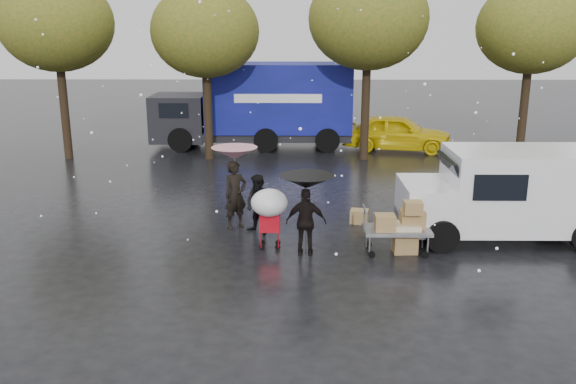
{
  "coord_description": "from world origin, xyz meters",
  "views": [
    {
      "loc": [
        -0.18,
        -13.18,
        5.07
      ],
      "look_at": [
        -0.34,
        1.0,
        1.14
      ],
      "focal_mm": 38.0,
      "sensor_mm": 36.0,
      "label": 1
    }
  ],
  "objects_px": {
    "person_black": "(306,222)",
    "shopping_cart": "(269,206)",
    "person_pink": "(235,195)",
    "white_van": "(511,192)",
    "blue_truck": "(259,105)",
    "vendor_cart": "(401,223)",
    "yellow_taxi": "(397,132)"
  },
  "relations": [
    {
      "from": "shopping_cart",
      "to": "yellow_taxi",
      "type": "distance_m",
      "value": 12.55
    },
    {
      "from": "vendor_cart",
      "to": "person_pink",
      "type": "bearing_deg",
      "value": 155.87
    },
    {
      "from": "person_black",
      "to": "vendor_cart",
      "type": "distance_m",
      "value": 2.15
    },
    {
      "from": "person_black",
      "to": "white_van",
      "type": "xyz_separation_m",
      "value": [
        4.93,
        1.14,
        0.38
      ]
    },
    {
      "from": "white_van",
      "to": "yellow_taxi",
      "type": "relative_size",
      "value": 1.12
    },
    {
      "from": "person_black",
      "to": "blue_truck",
      "type": "relative_size",
      "value": 0.19
    },
    {
      "from": "white_van",
      "to": "vendor_cart",
      "type": "bearing_deg",
      "value": -159.72
    },
    {
      "from": "vendor_cart",
      "to": "shopping_cart",
      "type": "relative_size",
      "value": 1.04
    },
    {
      "from": "person_black",
      "to": "vendor_cart",
      "type": "xyz_separation_m",
      "value": [
        2.15,
        0.11,
        -0.05
      ]
    },
    {
      "from": "person_black",
      "to": "white_van",
      "type": "height_order",
      "value": "white_van"
    },
    {
      "from": "yellow_taxi",
      "to": "vendor_cart",
      "type": "bearing_deg",
      "value": -176.51
    },
    {
      "from": "blue_truck",
      "to": "yellow_taxi",
      "type": "bearing_deg",
      "value": -7.25
    },
    {
      "from": "person_black",
      "to": "yellow_taxi",
      "type": "bearing_deg",
      "value": -104.42
    },
    {
      "from": "blue_truck",
      "to": "yellow_taxi",
      "type": "xyz_separation_m",
      "value": [
        5.73,
        -0.73,
        -1.01
      ]
    },
    {
      "from": "yellow_taxi",
      "to": "white_van",
      "type": "bearing_deg",
      "value": -162.57
    },
    {
      "from": "vendor_cart",
      "to": "shopping_cart",
      "type": "bearing_deg",
      "value": 176.79
    },
    {
      "from": "shopping_cart",
      "to": "white_van",
      "type": "distance_m",
      "value": 5.83
    },
    {
      "from": "person_pink",
      "to": "shopping_cart",
      "type": "distance_m",
      "value": 1.85
    },
    {
      "from": "shopping_cart",
      "to": "yellow_taxi",
      "type": "xyz_separation_m",
      "value": [
        4.79,
        11.59,
        -0.32
      ]
    },
    {
      "from": "white_van",
      "to": "shopping_cart",
      "type": "bearing_deg",
      "value": -171.51
    },
    {
      "from": "white_van",
      "to": "yellow_taxi",
      "type": "distance_m",
      "value": 10.78
    },
    {
      "from": "vendor_cart",
      "to": "blue_truck",
      "type": "height_order",
      "value": "blue_truck"
    },
    {
      "from": "white_van",
      "to": "blue_truck",
      "type": "relative_size",
      "value": 0.59
    },
    {
      "from": "vendor_cart",
      "to": "blue_truck",
      "type": "bearing_deg",
      "value": 107.43
    },
    {
      "from": "person_black",
      "to": "shopping_cart",
      "type": "xyz_separation_m",
      "value": [
        -0.83,
        0.28,
        0.29
      ]
    },
    {
      "from": "person_black",
      "to": "shopping_cart",
      "type": "bearing_deg",
      "value": -14.57
    },
    {
      "from": "person_pink",
      "to": "person_black",
      "type": "xyz_separation_m",
      "value": [
        1.77,
        -1.87,
        -0.1
      ]
    },
    {
      "from": "person_pink",
      "to": "shopping_cart",
      "type": "height_order",
      "value": "person_pink"
    },
    {
      "from": "shopping_cart",
      "to": "white_van",
      "type": "relative_size",
      "value": 0.3
    },
    {
      "from": "vendor_cart",
      "to": "yellow_taxi",
      "type": "bearing_deg",
      "value": 81.26
    },
    {
      "from": "blue_truck",
      "to": "yellow_taxi",
      "type": "relative_size",
      "value": 1.89
    },
    {
      "from": "person_pink",
      "to": "white_van",
      "type": "bearing_deg",
      "value": -41.88
    }
  ]
}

